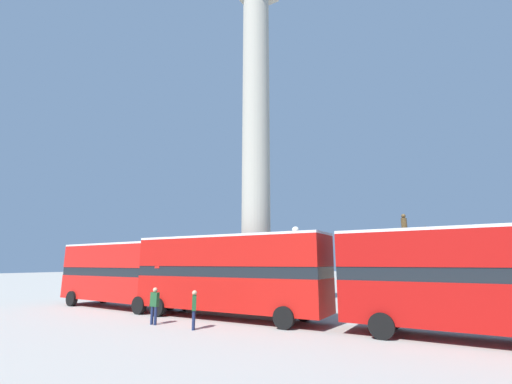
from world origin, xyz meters
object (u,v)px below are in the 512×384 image
bus_a (496,278)px  pedestrian_by_plinth (194,307)px  monument_column (256,182)px  bus_c (228,272)px  bus_b (121,272)px  pedestrian_near_lamp (154,304)px  equestrian_statue (409,284)px  street_lamp (296,268)px

bus_a → pedestrian_by_plinth: 12.24m
monument_column → bus_c: (0.47, -3.75, -5.91)m
bus_a → bus_b: (-20.90, -0.20, -0.04)m
monument_column → pedestrian_near_lamp: size_ratio=14.52×
bus_a → equestrian_statue: size_ratio=1.90×
street_lamp → bus_a: bearing=-10.9°
bus_b → pedestrian_near_lamp: bus_b is taller
monument_column → bus_a: 14.31m
bus_c → pedestrian_by_plinth: bearing=-84.1°
bus_c → equestrian_statue: (8.07, 8.13, -0.77)m
bus_a → pedestrian_by_plinth: bearing=-163.6°
bus_a → street_lamp: 9.07m
bus_b → pedestrian_near_lamp: 7.68m
bus_a → equestrian_statue: bearing=116.6°
bus_b → pedestrian_by_plinth: 9.92m
pedestrian_near_lamp → pedestrian_by_plinth: (2.47, 0.04, -0.03)m
bus_c → street_lamp: bearing=30.3°
monument_column → bus_b: 10.94m
monument_column → pedestrian_near_lamp: monument_column is taller
bus_c → pedestrian_by_plinth: size_ratio=6.55×
monument_column → bus_c: size_ratio=2.27×
street_lamp → monument_column: bearing=153.8°
bus_c → pedestrian_near_lamp: bearing=-123.5°
monument_column → equestrian_statue: bearing=27.2°
bus_c → bus_a: bearing=-0.3°
bus_c → pedestrian_by_plinth: bus_c is taller
equestrian_statue → bus_a: bearing=-46.2°
monument_column → bus_b: bearing=-156.1°
street_lamp → bus_b: bearing=-171.0°
monument_column → street_lamp: monument_column is taller
pedestrian_near_lamp → monument_column: bearing=78.5°
bus_c → street_lamp: size_ratio=2.25×
bus_a → street_lamp: bearing=168.9°
bus_c → equestrian_statue: 11.48m
bus_c → monument_column: bearing=95.6°
equestrian_statue → street_lamp: (-4.91, -6.17, 0.98)m
monument_column → pedestrian_near_lamp: (-1.58, -7.03, -7.35)m
bus_a → bus_c: (-12.07, -0.25, 0.05)m
bus_b → pedestrian_by_plinth: bus_b is taller
pedestrian_near_lamp → pedestrian_by_plinth: bearing=2.0°
monument_column → pedestrian_by_plinth: monument_column is taller
street_lamp → pedestrian_near_lamp: size_ratio=2.84×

